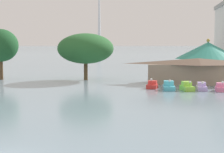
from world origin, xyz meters
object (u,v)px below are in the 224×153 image
pedal_boat_cyan (169,86)px  pedal_boat_lime (187,87)px  green_roof_pavilion (208,57)px  shoreline_tree_mid (86,49)px  boathouse (198,71)px  pedal_boat_red (152,85)px  pedal_boat_pink (221,88)px  pedal_boat_lavender (202,87)px  shoreline_tree_tall_left (1,46)px  distant_broadcast_tower (99,0)px

pedal_boat_cyan → pedal_boat_lime: pedal_boat_cyan is taller
green_roof_pavilion → shoreline_tree_mid: shoreline_tree_mid is taller
boathouse → pedal_boat_red: bearing=-137.3°
green_roof_pavilion → pedal_boat_red: bearing=-118.8°
pedal_boat_pink → boathouse: size_ratio=0.13×
shoreline_tree_mid → pedal_boat_lavender: bearing=-29.8°
pedal_boat_lime → pedal_boat_pink: pedal_boat_pink is taller
pedal_boat_red → pedal_boat_cyan: pedal_boat_cyan is taller
pedal_boat_lime → pedal_boat_pink: size_ratio=1.29×
pedal_boat_red → pedal_boat_lime: size_ratio=0.81×
shoreline_tree_tall_left → green_roof_pavilion: bearing=15.7°
boathouse → shoreline_tree_tall_left: size_ratio=1.89×
pedal_boat_lime → distant_broadcast_tower: bearing=177.0°
boathouse → pedal_boat_lavender: bearing=-92.5°
shoreline_tree_tall_left → boathouse: bearing=-2.8°
pedal_boat_lime → green_roof_pavilion: green_roof_pavilion is taller
pedal_boat_lime → shoreline_tree_tall_left: shoreline_tree_tall_left is taller
pedal_boat_cyan → pedal_boat_lavender: size_ratio=1.15×
pedal_boat_pink → green_roof_pavilion: (1.00, 21.93, 3.74)m
green_roof_pavilion → boathouse: bearing=-104.6°
pedal_boat_red → shoreline_tree_tall_left: size_ratio=0.26×
green_roof_pavilion → shoreline_tree_mid: 26.00m
pedal_boat_red → pedal_boat_pink: bearing=89.1°
shoreline_tree_mid → distant_broadcast_tower: bearing=99.5°
pedal_boat_red → green_roof_pavilion: bearing=159.8°
pedal_boat_lime → boathouse: size_ratio=0.17×
boathouse → green_roof_pavilion: bearing=75.4°
pedal_boat_red → pedal_boat_lime: (5.18, -1.70, 0.04)m
shoreline_tree_mid → pedal_boat_cyan: bearing=-37.8°
pedal_boat_cyan → green_roof_pavilion: bearing=155.3°
green_roof_pavilion → distant_broadcast_tower: (-77.37, 307.93, 51.46)m
boathouse → green_roof_pavilion: 13.70m
pedal_boat_red → pedal_boat_cyan: (2.49, -1.61, 0.06)m
distant_broadcast_tower → pedal_boat_red: bearing=-78.6°
pedal_boat_pink → distant_broadcast_tower: 343.05m
pedal_boat_red → pedal_boat_lime: pedal_boat_red is taller
pedal_boat_pink → distant_broadcast_tower: (-76.37, 329.86, 55.20)m
pedal_boat_red → pedal_boat_cyan: bearing=65.6°
pedal_boat_pink → green_roof_pavilion: 22.27m
shoreline_tree_tall_left → shoreline_tree_mid: (16.40, 1.32, -0.58)m
green_roof_pavilion → shoreline_tree_mid: size_ratio=1.26×
boathouse → distant_broadcast_tower: distant_broadcast_tower is taller
pedal_boat_lime → pedal_boat_pink: (4.94, 0.02, -0.04)m
pedal_boat_lavender → distant_broadcast_tower: 342.07m
pedal_boat_lime → distant_broadcast_tower: size_ratio=0.02×
pedal_boat_cyan → pedal_boat_pink: size_ratio=1.22×
pedal_boat_lavender → pedal_boat_pink: bearing=82.2°
pedal_boat_pink → shoreline_tree_tall_left: 41.20m
pedal_boat_pink → boathouse: (-2.42, 8.80, 1.83)m
pedal_boat_red → pedal_boat_lavender: size_ratio=0.98×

